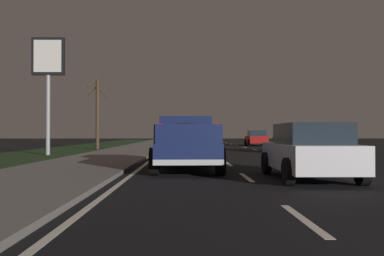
{
  "coord_description": "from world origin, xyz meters",
  "views": [
    {
      "loc": [
        -2.09,
        3.47,
        1.27
      ],
      "look_at": [
        15.23,
        3.25,
        1.48
      ],
      "focal_mm": 39.8,
      "sensor_mm": 36.0,
      "label": 1
    }
  ],
  "objects_px": {
    "sedan_black": "(292,140)",
    "bare_tree_far": "(97,112)",
    "sedan_white": "(309,151)",
    "sedan_red": "(256,138)",
    "gas_price_sign": "(48,67)",
    "pickup_truck": "(186,142)"
  },
  "relations": [
    {
      "from": "sedan_black",
      "to": "bare_tree_far",
      "type": "bearing_deg",
      "value": 67.65
    },
    {
      "from": "sedan_white",
      "to": "sedan_red",
      "type": "bearing_deg",
      "value": -6.71
    },
    {
      "from": "sedan_red",
      "to": "gas_price_sign",
      "type": "relative_size",
      "value": 0.65
    },
    {
      "from": "sedan_red",
      "to": "sedan_black",
      "type": "bearing_deg",
      "value": 179.91
    },
    {
      "from": "pickup_truck",
      "to": "gas_price_sign",
      "type": "distance_m",
      "value": 13.62
    },
    {
      "from": "sedan_white",
      "to": "gas_price_sign",
      "type": "bearing_deg",
      "value": 41.07
    },
    {
      "from": "sedan_red",
      "to": "bare_tree_far",
      "type": "bearing_deg",
      "value": 121.89
    },
    {
      "from": "sedan_black",
      "to": "sedan_white",
      "type": "bearing_deg",
      "value": 167.53
    },
    {
      "from": "pickup_truck",
      "to": "gas_price_sign",
      "type": "relative_size",
      "value": 0.8
    },
    {
      "from": "sedan_white",
      "to": "sedan_black",
      "type": "distance_m",
      "value": 16.69
    },
    {
      "from": "sedan_black",
      "to": "bare_tree_far",
      "type": "xyz_separation_m",
      "value": [
        5.78,
        14.06,
        2.13
      ]
    },
    {
      "from": "pickup_truck",
      "to": "sedan_red",
      "type": "bearing_deg",
      "value": -14.19
    },
    {
      "from": "gas_price_sign",
      "to": "sedan_black",
      "type": "bearing_deg",
      "value": -78.23
    },
    {
      "from": "sedan_red",
      "to": "bare_tree_far",
      "type": "xyz_separation_m",
      "value": [
        -8.76,
        14.08,
        2.13
      ]
    },
    {
      "from": "sedan_black",
      "to": "sedan_red",
      "type": "bearing_deg",
      "value": -0.09
    },
    {
      "from": "sedan_red",
      "to": "sedan_white",
      "type": "height_order",
      "value": "same"
    },
    {
      "from": "sedan_red",
      "to": "pickup_truck",
      "type": "bearing_deg",
      "value": 165.81
    },
    {
      "from": "bare_tree_far",
      "to": "pickup_truck",
      "type": "bearing_deg",
      "value": -159.74
    },
    {
      "from": "sedan_red",
      "to": "sedan_white",
      "type": "bearing_deg",
      "value": 173.29
    },
    {
      "from": "pickup_truck",
      "to": "sedan_black",
      "type": "relative_size",
      "value": 1.23
    },
    {
      "from": "gas_price_sign",
      "to": "bare_tree_far",
      "type": "bearing_deg",
      "value": -6.44
    },
    {
      "from": "pickup_truck",
      "to": "bare_tree_far",
      "type": "height_order",
      "value": "bare_tree_far"
    }
  ]
}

